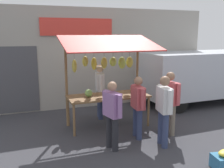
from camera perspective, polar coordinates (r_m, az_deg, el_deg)
The scene contains 9 objects.
ground_plane at distance 7.25m, azimuth -0.83°, elevation -9.30°, with size 40.00×40.00×0.00m, color #38383D.
street_backdrop at distance 8.92m, azimuth -5.93°, elevation 5.73°, with size 9.00×0.30×3.40m.
market_stall at distance 6.92m, azimuth -0.91°, elevation 3.01°, with size 2.50×1.46×2.50m.
vendor_with_sunhat at distance 7.67m, azimuth -2.73°, elevation -0.66°, with size 0.42×0.69×1.63m.
shopper_in_grey_tee at distance 5.60m, azimuth 0.04°, elevation -6.09°, with size 0.31×0.66×1.54m.
shopper_in_striped_shirt at distance 5.88m, azimuth 11.49°, elevation -4.86°, with size 0.30×0.69×1.62m.
shopper_with_shopping_bag at distance 6.24m, azimuth 5.78°, elevation -4.35°, with size 0.26×0.66×1.53m.
shopper_with_ponytail at distance 6.58m, azimuth 12.69°, elevation -3.24°, with size 0.31×0.68×1.61m.
parked_van at distance 9.85m, azimuth 18.37°, elevation 2.35°, with size 4.43×1.92×1.88m.
Camera 1 is at (2.25, 6.41, 2.54)m, focal length 41.03 mm.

